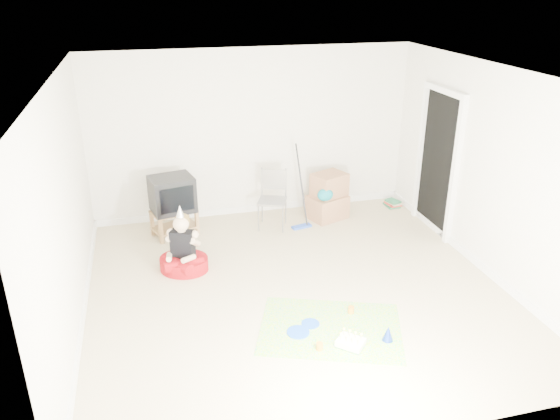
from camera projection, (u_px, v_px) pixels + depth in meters
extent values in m
plane|color=beige|center=(296.00, 289.00, 6.72)|extent=(5.00, 5.00, 0.00)
cube|color=black|center=(438.00, 164.00, 7.94)|extent=(0.02, 0.90, 2.05)
cube|color=olive|center=(174.00, 211.00, 7.98)|extent=(0.72, 0.58, 0.03)
cube|color=olive|center=(175.00, 227.00, 8.08)|extent=(0.72, 0.58, 0.03)
cube|color=olive|center=(161.00, 231.00, 7.78)|extent=(0.06, 0.06, 0.39)
cube|color=olive|center=(197.00, 222.00, 8.07)|extent=(0.06, 0.06, 0.39)
cube|color=olive|center=(152.00, 223.00, 8.03)|extent=(0.06, 0.06, 0.39)
cube|color=olive|center=(187.00, 214.00, 8.32)|extent=(0.06, 0.06, 0.39)
cube|color=black|center=(172.00, 194.00, 7.87)|extent=(0.69, 0.61, 0.51)
cube|color=gray|center=(272.00, 201.00, 8.19)|extent=(0.52, 0.51, 0.03)
cylinder|color=gray|center=(260.00, 199.00, 8.20)|extent=(0.02, 0.02, 0.90)
cylinder|color=gray|center=(284.00, 201.00, 8.16)|extent=(0.02, 0.02, 0.90)
cube|color=#AC7753|center=(327.00, 207.00, 8.62)|extent=(0.68, 0.60, 0.37)
cube|color=#AC7753|center=(329.00, 184.00, 8.52)|extent=(0.61, 0.56, 0.35)
ellipsoid|color=#0C7384|center=(325.00, 195.00, 8.32)|extent=(0.25, 0.17, 0.20)
cube|color=blue|center=(302.00, 226.00, 8.34)|extent=(0.32, 0.18, 0.03)
cylinder|color=black|center=(302.00, 189.00, 8.10)|extent=(0.12, 0.41, 1.20)
cube|color=#246C44|center=(392.00, 205.00, 9.12)|extent=(0.21, 0.27, 0.03)
cube|color=red|center=(393.00, 204.00, 9.11)|extent=(0.22, 0.28, 0.03)
cube|color=#C2B088|center=(393.00, 202.00, 9.10)|extent=(0.23, 0.28, 0.03)
cube|color=#246C44|center=(393.00, 200.00, 9.09)|extent=(0.24, 0.28, 0.03)
cylinder|color=#A40F15|center=(184.00, 264.00, 7.12)|extent=(0.84, 0.84, 0.17)
cube|color=black|center=(183.00, 245.00, 7.01)|extent=(0.33, 0.27, 0.39)
sphere|color=beige|center=(181.00, 224.00, 6.89)|extent=(0.27, 0.27, 0.20)
cone|color=silver|center=(180.00, 211.00, 6.82)|extent=(0.11, 0.11, 0.15)
cube|color=#FF3586|center=(330.00, 328.00, 5.96)|extent=(1.81, 1.57, 0.01)
cube|color=white|center=(351.00, 343.00, 5.66)|extent=(0.35, 0.34, 0.07)
cube|color=#44C15A|center=(350.00, 345.00, 5.67)|extent=(0.35, 0.34, 0.01)
cylinder|color=beige|center=(341.00, 337.00, 5.64)|extent=(0.01, 0.01, 0.07)
cylinder|color=beige|center=(347.00, 339.00, 5.61)|extent=(0.01, 0.01, 0.07)
cylinder|color=beige|center=(352.00, 340.00, 5.59)|extent=(0.01, 0.01, 0.07)
cylinder|color=beige|center=(358.00, 342.00, 5.56)|extent=(0.01, 0.01, 0.07)
cylinder|color=beige|center=(344.00, 332.00, 5.71)|extent=(0.01, 0.01, 0.07)
cylinder|color=beige|center=(350.00, 334.00, 5.68)|extent=(0.01, 0.01, 0.07)
cylinder|color=beige|center=(355.00, 336.00, 5.66)|extent=(0.01, 0.01, 0.07)
cylinder|color=beige|center=(361.00, 338.00, 5.63)|extent=(0.01, 0.01, 0.07)
cylinder|color=blue|center=(310.00, 324.00, 6.02)|extent=(0.21, 0.21, 0.01)
cylinder|color=blue|center=(298.00, 332.00, 5.88)|extent=(0.25, 0.25, 0.01)
cylinder|color=orange|center=(351.00, 310.00, 6.21)|extent=(0.10, 0.10, 0.08)
cylinder|color=orange|center=(319.00, 346.00, 5.60)|extent=(0.09, 0.09, 0.08)
cone|color=#1938B4|center=(388.00, 333.00, 5.73)|extent=(0.12, 0.12, 0.17)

